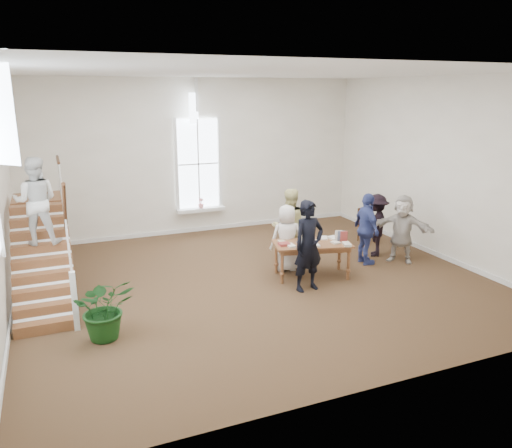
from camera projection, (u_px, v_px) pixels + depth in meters
name	position (u px, v px, depth m)	size (l,w,h in m)	color
ground	(256.00, 281.00, 11.20)	(10.00, 10.00, 0.00)	#402919
room_shell	(200.00, 219.00, 15.01)	(10.49, 10.00, 10.00)	silver
staircase	(39.00, 222.00, 9.84)	(1.10, 4.10, 2.92)	brown
library_table	(312.00, 246.00, 11.29)	(1.88, 1.24, 0.87)	brown
police_officer	(309.00, 246.00, 10.48)	(0.71, 0.47, 1.96)	black
elderly_woman	(287.00, 238.00, 11.68)	(0.77, 0.50, 1.58)	silver
person_yellow	(289.00, 226.00, 12.20)	(0.90, 0.70, 1.86)	beige
woman_cluster_a	(367.00, 229.00, 12.11)	(1.03, 0.43, 1.76)	#394588
woman_cluster_b	(376.00, 225.00, 12.75)	(1.04, 0.60, 1.61)	black
woman_cluster_c	(402.00, 229.00, 12.27)	(1.57, 0.50, 1.69)	beige
floor_plant	(105.00, 308.00, 8.49)	(1.01, 0.87, 1.12)	#123B13
side_chair	(366.00, 223.00, 13.99)	(0.43, 0.43, 0.96)	#331D0E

